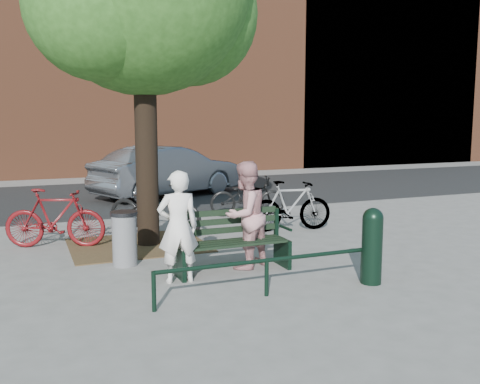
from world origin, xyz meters
name	(u,v)px	position (x,y,z in m)	size (l,w,h in m)	color
ground	(233,272)	(0.00, 0.00, 0.00)	(90.00, 90.00, 0.00)	gray
dirt_pit	(138,245)	(-1.00, 2.20, 0.01)	(2.40, 2.00, 0.02)	brown
road	(128,196)	(0.00, 8.50, 0.01)	(40.00, 7.00, 0.01)	black
townhouse_row	(94,21)	(0.17, 16.00, 6.25)	(45.00, 4.00, 14.00)	brown
park_bench	(231,240)	(0.00, 0.08, 0.48)	(1.74, 0.54, 0.97)	black
guard_railing	(267,266)	(0.00, -1.20, 0.40)	(3.06, 0.06, 0.51)	black
person_left	(178,227)	(-0.90, -0.18, 0.80)	(0.58, 0.38, 1.60)	white
person_right	(245,215)	(0.26, 0.15, 0.83)	(0.81, 0.63, 1.66)	tan
bollard	(372,243)	(1.60, -1.27, 0.58)	(0.29, 0.29, 1.08)	black
litter_bin	(124,238)	(-1.45, 0.99, 0.44)	(0.42, 0.42, 0.86)	gray
bicycle_b	(55,218)	(-2.39, 2.63, 0.54)	(0.50, 1.79, 1.07)	#5A0C0F
bicycle_c	(155,208)	(-0.50, 2.95, 0.54)	(0.72, 2.06, 1.08)	black
bicycle_d	(291,206)	(2.19, 2.30, 0.52)	(0.49, 1.74, 1.05)	gray
bicycle_e	(248,196)	(2.03, 4.18, 0.47)	(0.62, 1.79, 0.94)	black
parked_car	(168,171)	(1.10, 7.93, 0.75)	(1.59, 4.57, 1.51)	slate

